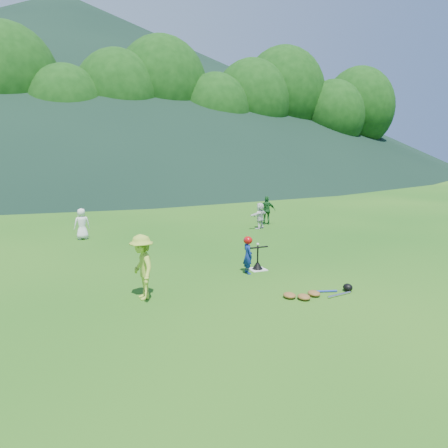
% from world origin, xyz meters
% --- Properties ---
extents(ground, '(120.00, 120.00, 0.00)m').
position_xyz_m(ground, '(0.00, 0.00, 0.00)').
color(ground, '#135112').
rests_on(ground, ground).
extents(home_plate, '(0.45, 0.45, 0.02)m').
position_xyz_m(home_plate, '(0.00, 0.00, 0.01)').
color(home_plate, silver).
rests_on(home_plate, ground).
extents(baseball, '(0.08, 0.08, 0.08)m').
position_xyz_m(baseball, '(0.00, 0.00, 0.74)').
color(baseball, white).
rests_on(baseball, batting_tee).
extents(batter_child, '(0.25, 0.37, 1.01)m').
position_xyz_m(batter_child, '(-0.42, -0.23, 0.51)').
color(batter_child, navy).
rests_on(batter_child, ground).
extents(adult_coach, '(0.61, 1.00, 1.50)m').
position_xyz_m(adult_coach, '(-3.51, -1.12, 0.75)').
color(adult_coach, '#A2C138').
rests_on(adult_coach, ground).
extents(fielder_a, '(0.61, 0.43, 1.17)m').
position_xyz_m(fielder_a, '(-4.24, 6.17, 0.59)').
color(fielder_a, white).
rests_on(fielder_a, ground).
extents(fielder_c, '(0.80, 0.61, 1.27)m').
position_xyz_m(fielder_c, '(3.63, 6.31, 0.63)').
color(fielder_c, '#1A5822').
rests_on(fielder_c, ground).
extents(fielder_d, '(1.06, 0.76, 1.10)m').
position_xyz_m(fielder_d, '(2.89, 5.54, 0.55)').
color(fielder_d, silver).
rests_on(fielder_d, ground).
extents(batting_tee, '(0.30, 0.30, 0.68)m').
position_xyz_m(batting_tee, '(0.00, 0.00, 0.13)').
color(batting_tee, black).
rests_on(batting_tee, home_plate).
extents(batter_gear, '(0.73, 0.26, 0.37)m').
position_xyz_m(batter_gear, '(-0.40, -0.23, 0.92)').
color(batter_gear, '#AF0B0B').
rests_on(batter_gear, ground).
extents(equipment_pile, '(1.80, 0.57, 0.19)m').
position_xyz_m(equipment_pile, '(0.23, -2.49, 0.07)').
color(equipment_pile, olive).
rests_on(equipment_pile, ground).
extents(outfield_fence, '(70.07, 0.08, 1.33)m').
position_xyz_m(outfield_fence, '(0.00, 28.00, 0.70)').
color(outfield_fence, gray).
rests_on(outfield_fence, ground).
extents(tree_line, '(70.04, 11.40, 14.82)m').
position_xyz_m(tree_line, '(0.20, 33.83, 8.21)').
color(tree_line, '#382314').
rests_on(tree_line, ground).
extents(distant_hills, '(155.00, 140.00, 32.00)m').
position_xyz_m(distant_hills, '(-7.63, 81.81, 14.98)').
color(distant_hills, black).
rests_on(distant_hills, ground).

